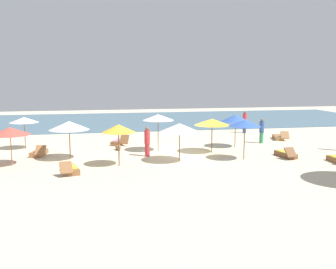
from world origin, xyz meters
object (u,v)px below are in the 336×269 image
Objects in this scene: lounger_4 at (120,142)px; lounger_0 at (279,137)px; umbrella_3 at (24,120)px; dog at (118,147)px; umbrella_4 at (10,131)px; lounger_5 at (39,153)px; umbrella_2 at (236,118)px; person_2 at (262,131)px; umbrella_8 at (179,128)px; umbrella_0 at (119,128)px; umbrella_7 at (245,123)px; umbrella_6 at (212,122)px; lounger_6 at (70,169)px; person_4 at (245,122)px; person_3 at (147,141)px; umbrella_1 at (158,117)px; lounger_1 at (286,154)px; umbrella_5 at (69,125)px.

lounger_0 is at bearing -0.21° from lounger_4.
umbrella_3 is 1.13× the size of lounger_0.
lounger_4 reaches higher than dog.
umbrella_4 is 3.11m from lounger_5.
umbrella_2 is 1.26× the size of person_2.
lounger_4 is 1.97m from dog.
umbrella_0 is at bearing -173.46° from umbrella_8.
umbrella_4 is (0.06, -4.72, -0.05)m from umbrella_3.
person_2 is at bearing 6.23° from lounger_5.
umbrella_7 is 8.11m from lounger_0.
umbrella_6 is 1.26× the size of person_2.
umbrella_3 is 7.70m from lounger_6.
umbrella_0 reaches higher than lounger_0.
person_4 is (5.00, 7.32, -0.97)m from umbrella_6.
person_3 is 0.98× the size of person_4.
umbrella_8 is (3.28, 0.38, -0.09)m from umbrella_0.
umbrella_1 is 1.27× the size of lounger_0.
umbrella_0 is at bearing -10.45° from umbrella_4.
umbrella_0 is at bearing -178.08° from lounger_1.
umbrella_7 is 1.30× the size of person_2.
umbrella_4 is 18.25m from lounger_0.
umbrella_4 reaches higher than lounger_1.
umbrella_6 is 10.34m from lounger_5.
umbrella_0 reaches higher than person_4.
lounger_6 is at bearing -34.89° from umbrella_4.
umbrella_7 is at bearing -102.97° from umbrella_2.
umbrella_5 reaches higher than person_2.
umbrella_8 is 1.24× the size of lounger_6.
lounger_5 is (-7.03, -0.05, -1.93)m from umbrella_1.
umbrella_5 is at bearing 168.56° from umbrella_7.
umbrella_7 is at bearing -111.83° from person_4.
person_4 is (0.67, 4.77, 0.03)m from person_2.
lounger_1 is at bearing 3.39° from umbrella_7.
person_3 is at bearing -72.52° from lounger_4.
lounger_1 is at bearing -12.82° from person_3.
lounger_5 is at bearing 143.68° from umbrella_5.
lounger_1 is (1.75, -3.58, -1.72)m from umbrella_2.
umbrella_5 is 6.09m from umbrella_8.
person_4 is (15.15, 6.35, 0.72)m from lounger_5.
umbrella_0 is 1.01× the size of umbrella_6.
person_4 is (1.24, 9.46, 0.71)m from lounger_1.
lounger_1 is (-2.45, -5.89, 0.01)m from lounger_0.
person_2 is at bearing -7.35° from lounger_4.
umbrella_0 is 1.21× the size of lounger_6.
person_3 is (-1.52, 1.71, -0.98)m from umbrella_8.
lounger_5 is (1.05, 2.42, -1.65)m from umbrella_4.
umbrella_4 is (-8.08, -2.47, -0.28)m from umbrella_1.
lounger_4 is 0.98× the size of person_4.
person_4 reaches higher than lounger_1.
lounger_4 is 1.02× the size of person_2.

